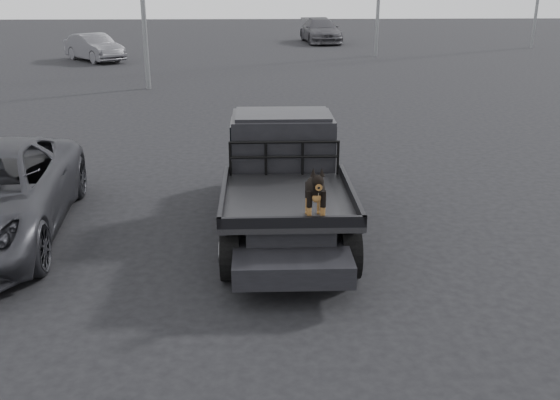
{
  "coord_description": "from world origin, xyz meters",
  "views": [
    {
      "loc": [
        0.12,
        -8.24,
        3.96
      ],
      "look_at": [
        0.4,
        -0.68,
        1.27
      ],
      "focal_mm": 40.0,
      "sensor_mm": 36.0,
      "label": 1
    }
  ],
  "objects_px": {
    "flatbed_ute": "(285,205)",
    "distant_car_b": "(321,31)",
    "distant_car_a": "(94,47)",
    "dog": "(315,192)"
  },
  "relations": [
    {
      "from": "flatbed_ute",
      "to": "dog",
      "type": "distance_m",
      "value": 2.01
    },
    {
      "from": "dog",
      "to": "flatbed_ute",
      "type": "bearing_deg",
      "value": 100.16
    },
    {
      "from": "dog",
      "to": "distant_car_a",
      "type": "height_order",
      "value": "dog"
    },
    {
      "from": "flatbed_ute",
      "to": "distant_car_b",
      "type": "distance_m",
      "value": 32.72
    },
    {
      "from": "distant_car_a",
      "to": "flatbed_ute",
      "type": "bearing_deg",
      "value": -109.2
    },
    {
      "from": "flatbed_ute",
      "to": "distant_car_a",
      "type": "relative_size",
      "value": 1.32
    },
    {
      "from": "flatbed_ute",
      "to": "dog",
      "type": "bearing_deg",
      "value": -79.84
    },
    {
      "from": "flatbed_ute",
      "to": "distant_car_a",
      "type": "xyz_separation_m",
      "value": [
        -8.68,
        23.19,
        0.22
      ]
    },
    {
      "from": "flatbed_ute",
      "to": "distant_car_b",
      "type": "relative_size",
      "value": 1.02
    },
    {
      "from": "dog",
      "to": "distant_car_a",
      "type": "xyz_separation_m",
      "value": [
        -9.0,
        24.99,
        -0.61
      ]
    }
  ]
}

